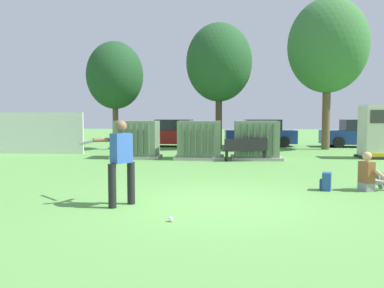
{
  "coord_description": "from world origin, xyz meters",
  "views": [
    {
      "loc": [
        0.02,
        -8.19,
        1.82
      ],
      "look_at": [
        -0.78,
        3.5,
        1.0
      ],
      "focal_mm": 37.2,
      "sensor_mm": 36.0,
      "label": 1
    }
  ],
  "objects": [
    {
      "name": "backpack",
      "position": [
        2.66,
        1.69,
        0.21
      ],
      "size": [
        0.33,
        0.37,
        0.44
      ],
      "color": "#264C8C",
      "rests_on": "ground"
    },
    {
      "name": "transformer_west",
      "position": [
        -3.56,
        8.97,
        0.79
      ],
      "size": [
        2.1,
        1.7,
        1.62
      ],
      "color": "#9E9B93",
      "rests_on": "ground"
    },
    {
      "name": "tree_center_left",
      "position": [
        0.0,
        14.13,
        4.77
      ],
      "size": [
        3.64,
        3.64,
        6.96
      ],
      "color": "#4C3828",
      "rests_on": "ground"
    },
    {
      "name": "transformer_mid_east",
      "position": [
        1.59,
        8.8,
        0.79
      ],
      "size": [
        2.1,
        1.7,
        1.62
      ],
      "color": "#9E9B93",
      "rests_on": "ground"
    },
    {
      "name": "tree_center_right",
      "position": [
        5.86,
        14.0,
        5.59
      ],
      "size": [
        4.27,
        4.27,
        8.16
      ],
      "color": "brown",
      "rests_on": "ground"
    },
    {
      "name": "parked_car_left_of_center",
      "position": [
        2.54,
        16.15,
        0.75
      ],
      "size": [
        4.27,
        2.05,
        1.62
      ],
      "color": "navy",
      "rests_on": "ground"
    },
    {
      "name": "park_bench",
      "position": [
        1.1,
        7.92,
        0.54
      ],
      "size": [
        1.84,
        0.76,
        0.92
      ],
      "color": "black",
      "rests_on": "ground"
    },
    {
      "name": "transformer_mid_west",
      "position": [
        -0.81,
        8.75,
        0.79
      ],
      "size": [
        2.1,
        1.7,
        1.62
      ],
      "color": "#9E9B93",
      "rests_on": "ground"
    },
    {
      "name": "fence_panel",
      "position": [
        -8.9,
        10.5,
        1.0
      ],
      "size": [
        4.8,
        0.12,
        2.0
      ],
      "primitive_type": "cube",
      "color": "white",
      "rests_on": "ground"
    },
    {
      "name": "ground_plane",
      "position": [
        0.0,
        0.0,
        0.0
      ],
      "size": [
        96.0,
        96.0,
        0.0
      ],
      "primitive_type": "plane",
      "color": "#5B9947"
    },
    {
      "name": "tree_left",
      "position": [
        -5.62,
        13.15,
        4.01
      ],
      "size": [
        3.06,
        3.06,
        5.84
      ],
      "color": "brown",
      "rests_on": "ground"
    },
    {
      "name": "parked_car_leftmost",
      "position": [
        -2.79,
        15.68,
        0.75
      ],
      "size": [
        4.35,
        2.23,
        1.62
      ],
      "color": "maroon",
      "rests_on": "ground"
    },
    {
      "name": "seated_spectator",
      "position": [
        3.71,
        1.72,
        0.38
      ],
      "size": [
        0.79,
        0.65,
        0.96
      ],
      "color": "gray",
      "rests_on": "ground"
    },
    {
      "name": "batter",
      "position": [
        -1.99,
        -0.3,
        0.98
      ],
      "size": [
        1.42,
        1.2,
        1.74
      ],
      "color": "black",
      "rests_on": "ground"
    },
    {
      "name": "parked_car_right_of_center",
      "position": [
        8.27,
        15.88,
        0.75
      ],
      "size": [
        4.26,
        2.05,
        1.62
      ],
      "color": "navy",
      "rests_on": "ground"
    },
    {
      "name": "generator_enclosure",
      "position": [
        6.92,
        9.49,
        1.14
      ],
      "size": [
        1.6,
        1.4,
        2.3
      ],
      "color": "#262626",
      "rests_on": "ground"
    },
    {
      "name": "sports_ball",
      "position": [
        -0.81,
        -1.47,
        0.04
      ],
      "size": [
        0.09,
        0.09,
        0.09
      ],
      "primitive_type": "sphere",
      "color": "white",
      "rests_on": "ground"
    }
  ]
}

